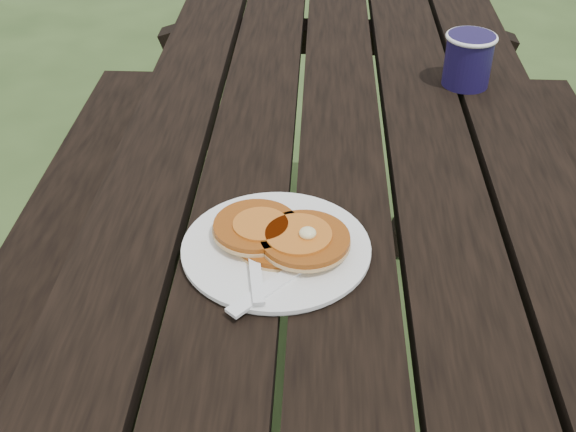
{
  "coord_description": "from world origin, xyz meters",
  "views": [
    {
      "loc": [
        -0.04,
        -1.06,
        1.37
      ],
      "look_at": [
        -0.08,
        -0.28,
        0.8
      ],
      "focal_mm": 45.0,
      "sensor_mm": 36.0,
      "label": 1
    }
  ],
  "objects_px": {
    "plate": "(276,249)",
    "pancake_stack": "(282,235)",
    "picnic_table": "(333,308)",
    "coffee_cup": "(469,57)"
  },
  "relations": [
    {
      "from": "pancake_stack",
      "to": "coffee_cup",
      "type": "distance_m",
      "value": 0.62
    },
    {
      "from": "plate",
      "to": "coffee_cup",
      "type": "height_order",
      "value": "coffee_cup"
    },
    {
      "from": "picnic_table",
      "to": "pancake_stack",
      "type": "bearing_deg",
      "value": -106.23
    },
    {
      "from": "plate",
      "to": "pancake_stack",
      "type": "distance_m",
      "value": 0.02
    },
    {
      "from": "picnic_table",
      "to": "plate",
      "type": "distance_m",
      "value": 0.5
    },
    {
      "from": "picnic_table",
      "to": "plate",
      "type": "height_order",
      "value": "plate"
    },
    {
      "from": "picnic_table",
      "to": "coffee_cup",
      "type": "bearing_deg",
      "value": 44.06
    },
    {
      "from": "plate",
      "to": "pancake_stack",
      "type": "xyz_separation_m",
      "value": [
        0.01,
        0.01,
        0.02
      ]
    },
    {
      "from": "picnic_table",
      "to": "coffee_cup",
      "type": "xyz_separation_m",
      "value": [
        0.24,
        0.23,
        0.44
      ]
    },
    {
      "from": "coffee_cup",
      "to": "plate",
      "type": "bearing_deg",
      "value": -122.16
    }
  ]
}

